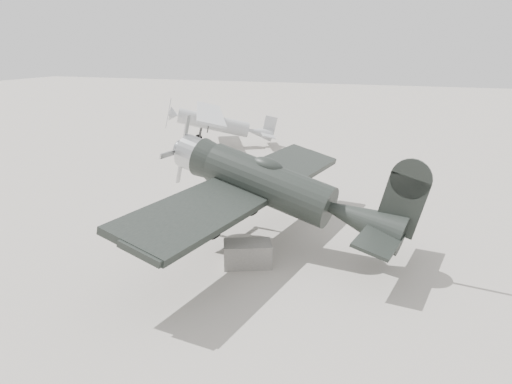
# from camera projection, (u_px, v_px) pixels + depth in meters

# --- Properties ---
(ground) EXTENTS (160.00, 160.00, 0.00)m
(ground) POSITION_uv_depth(u_px,v_px,m) (219.00, 228.00, 21.01)
(ground) COLOR #9E988C
(ground) RESTS_ON ground
(lowwing_monoplane) EXTENTS (9.73, 13.60, 4.37)m
(lowwing_monoplane) POSITION_uv_depth(u_px,v_px,m) (280.00, 189.00, 18.40)
(lowwing_monoplane) COLOR black
(lowwing_monoplane) RESTS_ON ground
(highwing_monoplane) EXTENTS (8.59, 10.87, 3.21)m
(highwing_monoplane) POSITION_uv_depth(u_px,v_px,m) (218.00, 120.00, 37.03)
(highwing_monoplane) COLOR #9C9DA1
(highwing_monoplane) RESTS_ON ground
(equipment_block) EXTENTS (1.93, 1.62, 0.83)m
(equipment_block) POSITION_uv_depth(u_px,v_px,m) (248.00, 254.00, 17.43)
(equipment_block) COLOR slate
(equipment_block) RESTS_ON ground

